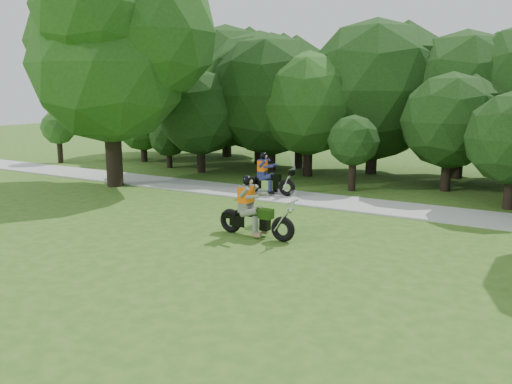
% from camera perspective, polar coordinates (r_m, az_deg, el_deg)
% --- Properties ---
extents(ground, '(100.00, 100.00, 0.00)m').
position_cam_1_polar(ground, '(10.84, -0.21, -10.03)').
color(ground, '#2F5919').
rests_on(ground, ground).
extents(walkway, '(60.00, 2.20, 0.06)m').
position_cam_1_polar(walkway, '(17.93, 12.52, -1.52)').
color(walkway, '#A6A6A1').
rests_on(walkway, ground).
extents(tree_line, '(40.51, 12.43, 7.86)m').
position_cam_1_polar(tree_line, '(23.99, 18.46, 10.16)').
color(tree_line, black).
rests_on(tree_line, ground).
extents(big_tree_west, '(8.64, 6.56, 9.96)m').
position_cam_1_polar(big_tree_west, '(22.09, -15.99, 15.67)').
color(big_tree_west, black).
rests_on(big_tree_west, ground).
extents(chopper_motorcycle, '(2.40, 0.64, 1.71)m').
position_cam_1_polar(chopper_motorcycle, '(13.78, -0.40, -2.56)').
color(chopper_motorcycle, black).
rests_on(chopper_motorcycle, ground).
extents(touring_motorcycle, '(2.13, 0.75, 1.62)m').
position_cam_1_polar(touring_motorcycle, '(19.18, 1.14, 1.48)').
color(touring_motorcycle, black).
rests_on(touring_motorcycle, walkway).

